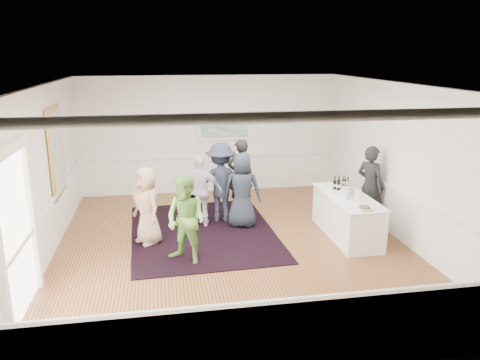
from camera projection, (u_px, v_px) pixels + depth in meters
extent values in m
plane|color=#945C30|center=(233.00, 246.00, 9.42)|extent=(8.00, 8.00, 0.00)
cube|color=white|center=(232.00, 85.00, 8.57)|extent=(7.00, 8.00, 0.02)
cube|color=white|center=(40.00, 177.00, 8.42)|extent=(0.02, 8.00, 3.20)
cube|color=white|center=(401.00, 162.00, 9.57)|extent=(0.02, 8.00, 3.20)
cube|color=white|center=(210.00, 135.00, 12.79)|extent=(7.00, 0.02, 3.20)
cube|color=white|center=(288.00, 255.00, 5.19)|extent=(7.00, 0.02, 3.20)
cube|color=gold|center=(57.00, 152.00, 9.61)|extent=(0.04, 1.25, 1.85)
cube|color=white|center=(58.00, 152.00, 9.61)|extent=(0.01, 1.05, 1.65)
cube|color=white|center=(0.00, 262.00, 5.95)|extent=(0.10, 0.14, 2.40)
cube|color=white|center=(32.00, 218.00, 7.51)|extent=(0.10, 0.14, 2.40)
cube|color=white|center=(6.00, 150.00, 6.39)|extent=(0.10, 1.78, 0.16)
cube|color=white|center=(15.00, 238.00, 6.72)|extent=(0.02, 1.50, 2.40)
cube|color=white|center=(224.00, 128.00, 12.76)|extent=(1.44, 0.05, 0.66)
cube|color=#296E40|center=(224.00, 128.00, 12.73)|extent=(1.30, 0.01, 0.52)
cube|color=black|center=(203.00, 232.00, 10.16)|extent=(3.18, 4.08, 0.02)
cube|color=white|center=(347.00, 216.00, 9.84)|extent=(0.78, 2.13, 0.87)
cube|color=white|center=(348.00, 196.00, 9.73)|extent=(0.84, 2.19, 0.02)
imported|color=black|center=(370.00, 186.00, 10.35)|extent=(0.72, 0.79, 1.82)
imported|color=tan|center=(147.00, 206.00, 9.39)|extent=(0.83, 0.93, 1.59)
imported|color=#67A542|center=(186.00, 220.00, 8.51)|extent=(1.02, 1.00, 1.66)
imported|color=silver|center=(200.00, 191.00, 10.32)|extent=(1.00, 0.53, 1.63)
imported|color=#1F2634|center=(221.00, 182.00, 10.63)|extent=(1.23, 0.77, 1.83)
imported|color=black|center=(240.00, 175.00, 11.37)|extent=(0.70, 0.51, 1.78)
imported|color=#1F2634|center=(242.00, 190.00, 10.31)|extent=(0.94, 0.75, 1.68)
cylinder|color=#7BB340|center=(346.00, 194.00, 9.48)|extent=(0.12, 0.12, 0.24)
cylinder|color=#C5395A|center=(358.00, 194.00, 9.42)|extent=(0.12, 0.12, 0.24)
cylinder|color=#91C446|center=(345.00, 192.00, 9.60)|extent=(0.12, 0.12, 0.24)
cylinder|color=silver|center=(347.00, 189.00, 9.83)|extent=(0.26, 0.26, 0.25)
imported|color=white|center=(364.00, 208.00, 8.86)|extent=(0.28, 0.28, 0.07)
cylinder|color=brown|center=(365.00, 207.00, 8.85)|extent=(0.19, 0.19, 0.04)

